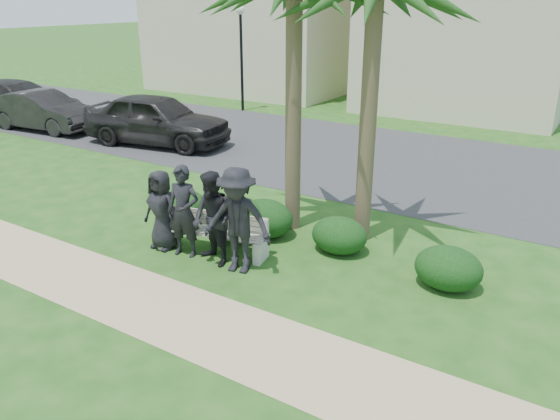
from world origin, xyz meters
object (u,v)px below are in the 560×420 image
(street_lamp, at_px, (241,40))
(man_b, at_px, (184,211))
(man_a, at_px, (162,210))
(car_c, at_px, (18,102))
(park_bench, at_px, (213,236))
(car_b, at_px, (43,111))
(man_c, at_px, (213,219))
(car_a, at_px, (157,119))
(man_d, at_px, (237,221))

(street_lamp, height_order, man_b, street_lamp)
(street_lamp, xyz_separation_m, man_b, (7.45, -12.11, -2.06))
(man_a, distance_m, car_c, 13.94)
(park_bench, xyz_separation_m, car_b, (-11.82, 4.83, 0.36))
(car_b, height_order, car_c, car_c)
(man_c, height_order, car_c, man_c)
(man_b, distance_m, car_a, 8.69)
(car_c, bearing_deg, street_lamp, -56.03)
(man_d, relative_size, car_c, 0.35)
(man_c, bearing_deg, car_c, 177.29)
(man_a, xyz_separation_m, car_b, (-10.86, 5.19, -0.09))
(man_c, distance_m, man_d, 0.56)
(car_a, bearing_deg, man_a, -145.18)
(man_c, height_order, car_a, man_c)
(car_c, bearing_deg, man_a, -127.21)
(man_c, bearing_deg, car_b, 175.43)
(man_b, relative_size, car_c, 0.32)
(car_c, bearing_deg, man_d, -124.61)
(car_b, bearing_deg, park_bench, -117.82)
(man_b, xyz_separation_m, car_c, (-13.39, 5.50, -0.08))
(street_lamp, relative_size, man_b, 2.43)
(man_b, relative_size, car_a, 0.36)
(man_c, distance_m, car_a, 9.20)
(park_bench, xyz_separation_m, man_d, (0.86, -0.36, 0.63))
(man_b, bearing_deg, car_c, 142.96)
(man_c, bearing_deg, man_a, -161.51)
(man_b, xyz_separation_m, man_c, (0.69, 0.01, -0.01))
(park_bench, height_order, car_c, car_c)
(man_a, bearing_deg, man_c, 0.63)
(man_b, xyz_separation_m, car_b, (-11.44, 5.20, -0.18))
(man_b, height_order, man_c, man_b)
(park_bench, bearing_deg, car_a, 128.30)
(man_b, distance_m, car_b, 12.56)
(man_c, xyz_separation_m, car_c, (-14.08, 5.49, -0.08))
(park_bench, relative_size, car_b, 0.53)
(car_c, bearing_deg, park_bench, -124.48)
(car_a, xyz_separation_m, car_c, (-6.99, -0.37, -0.04))
(park_bench, relative_size, man_a, 1.42)
(park_bench, bearing_deg, man_d, -35.35)
(man_d, relative_size, car_b, 0.45)
(street_lamp, distance_m, park_bench, 14.35)
(street_lamp, bearing_deg, car_c, -132.00)
(car_b, bearing_deg, car_a, -87.95)
(car_b, bearing_deg, man_b, -120.02)
(car_b, bearing_deg, man_c, -118.75)
(man_b, bearing_deg, car_a, 122.75)
(car_a, relative_size, car_c, 0.90)
(man_b, height_order, car_b, man_b)
(street_lamp, xyz_separation_m, car_b, (-3.99, -6.91, -2.24))
(man_b, xyz_separation_m, car_a, (-6.40, 5.87, -0.04))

